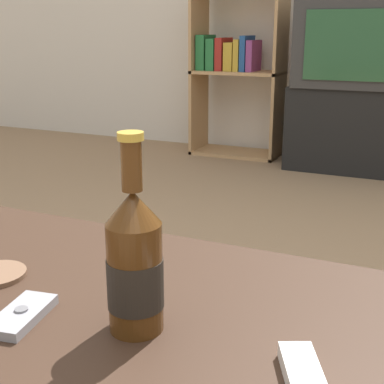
{
  "coord_description": "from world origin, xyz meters",
  "views": [
    {
      "loc": [
        0.41,
        -0.56,
        0.82
      ],
      "look_at": [
        0.03,
        0.28,
        0.53
      ],
      "focal_mm": 50.0,
      "sensor_mm": 36.0,
      "label": 1
    }
  ],
  "objects_px": {
    "television": "(375,45)",
    "bookshelf": "(234,66)",
    "beer_bottle": "(135,264)",
    "cell_phone": "(22,315)",
    "tv_stand": "(367,129)"
  },
  "relations": [
    {
      "from": "tv_stand",
      "to": "cell_phone",
      "type": "height_order",
      "value": "tv_stand"
    },
    {
      "from": "beer_bottle",
      "to": "tv_stand",
      "type": "bearing_deg",
      "value": 90.28
    },
    {
      "from": "tv_stand",
      "to": "cell_phone",
      "type": "xyz_separation_m",
      "value": [
        -0.14,
        -2.8,
        0.19
      ]
    },
    {
      "from": "tv_stand",
      "to": "television",
      "type": "distance_m",
      "value": 0.49
    },
    {
      "from": "television",
      "to": "bookshelf",
      "type": "distance_m",
      "value": 0.89
    },
    {
      "from": "cell_phone",
      "to": "beer_bottle",
      "type": "bearing_deg",
      "value": 7.27
    },
    {
      "from": "beer_bottle",
      "to": "cell_phone",
      "type": "distance_m",
      "value": 0.18
    },
    {
      "from": "cell_phone",
      "to": "tv_stand",
      "type": "bearing_deg",
      "value": 77.75
    },
    {
      "from": "bookshelf",
      "to": "cell_phone",
      "type": "relative_size",
      "value": 9.35
    },
    {
      "from": "television",
      "to": "beer_bottle",
      "type": "height_order",
      "value": "television"
    },
    {
      "from": "beer_bottle",
      "to": "bookshelf",
      "type": "bearing_deg",
      "value": 107.4
    },
    {
      "from": "bookshelf",
      "to": "cell_phone",
      "type": "distance_m",
      "value": 2.97
    },
    {
      "from": "cell_phone",
      "to": "bookshelf",
      "type": "bearing_deg",
      "value": 94.92
    },
    {
      "from": "tv_stand",
      "to": "bookshelf",
      "type": "height_order",
      "value": "bookshelf"
    },
    {
      "from": "tv_stand",
      "to": "cell_phone",
      "type": "relative_size",
      "value": 7.71
    }
  ]
}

